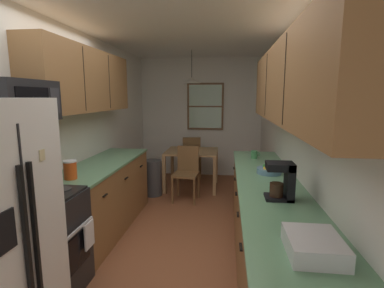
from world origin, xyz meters
name	(u,v)px	position (x,y,z in m)	size (l,w,h in m)	color
ground_plane	(183,225)	(0.00, 1.00, 0.00)	(12.00, 12.00, 0.00)	brown
wall_left	(83,131)	(-1.35, 1.00, 1.27)	(0.10, 9.00, 2.55)	silver
wall_right	(290,134)	(1.35, 1.00, 1.27)	(0.10, 9.00, 2.55)	silver
wall_back	(201,117)	(0.00, 3.65, 1.27)	(4.40, 0.10, 2.55)	silver
ceiling_slab	(182,25)	(0.00, 1.00, 2.59)	(4.40, 9.00, 0.08)	white
stove_range	(43,243)	(-0.99, -0.51, 0.47)	(0.66, 0.58, 1.10)	black
microwave_over_range	(17,101)	(-1.11, -0.51, 1.70)	(0.39, 0.64, 0.34)	black
counter_left	(104,196)	(-1.00, 0.77, 0.45)	(0.64, 1.98, 0.90)	olive
upper_cabinets_left	(85,81)	(-1.14, 0.72, 1.92)	(0.33, 2.06, 0.74)	olive
counter_right	(268,229)	(1.00, 0.06, 0.45)	(0.64, 3.39, 0.90)	olive
upper_cabinets_right	(292,83)	(1.14, 0.01, 1.85)	(0.33, 3.07, 0.70)	olive
dining_table	(192,156)	(-0.07, 2.64, 0.62)	(0.96, 0.84, 0.72)	#A87F51
dining_chair_near	(187,170)	(-0.08, 2.01, 0.50)	(0.44, 0.44, 0.90)	brown
dining_chair_far	(192,155)	(-0.16, 3.26, 0.50)	(0.45, 0.45, 0.90)	brown
pendant_light	(192,80)	(-0.07, 2.64, 2.02)	(0.32, 0.32, 0.58)	black
back_window	(205,106)	(0.10, 3.58, 1.52)	(0.78, 0.05, 1.00)	brown
trash_bin	(153,178)	(-0.70, 2.14, 0.32)	(0.31, 0.31, 0.63)	#3F3F42
storage_canister	(70,170)	(-1.00, 0.01, 1.00)	(0.13, 0.13, 0.19)	#D84C19
dish_towel	(89,235)	(-0.64, -0.36, 0.50)	(0.02, 0.16, 0.24)	white
coffee_maker	(283,180)	(1.04, -0.33, 1.06)	(0.22, 0.18, 0.31)	black
mug_by_coffeemaker	(254,155)	(0.95, 1.24, 0.95)	(0.12, 0.09, 0.11)	#3F7F4C
fruit_bowl	(269,170)	(1.04, 0.48, 0.94)	(0.27, 0.27, 0.09)	#597F9E
dish_rack	(314,245)	(1.05, -1.17, 0.95)	(0.28, 0.34, 0.10)	silver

